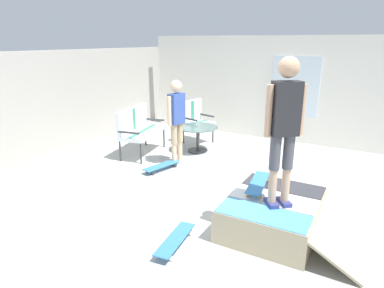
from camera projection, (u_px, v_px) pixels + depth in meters
name	position (u px, v px, depth m)	size (l,w,h in m)	color
ground_plane	(206.00, 198.00, 5.43)	(12.00, 12.00, 0.10)	#B2B2AD
back_wall_cinderblock	(37.00, 105.00, 7.00)	(9.00, 0.20, 2.19)	#ADA89E
house_facade	(260.00, 88.00, 8.42)	(0.23, 6.00, 2.50)	white
skate_ramp	(275.00, 214.00, 4.39)	(1.41, 1.71, 0.44)	tan
patio_bench	(138.00, 126.00, 7.25)	(1.33, 0.78, 1.02)	#38383D
patio_chair_near_house	(195.00, 117.00, 8.08)	(0.74, 0.69, 1.02)	#38383D
patio_table	(198.00, 134.00, 7.44)	(0.90, 0.90, 0.57)	#38383D
person_watching	(177.00, 117.00, 6.51)	(0.47, 0.29, 1.68)	silver
person_skater	(284.00, 122.00, 3.86)	(0.36, 0.38, 1.79)	navy
skateboard_by_bench	(162.00, 166.00, 6.45)	(0.82, 0.39, 0.10)	#3372B2
skateboard_spare	(175.00, 240.00, 4.07)	(0.82, 0.30, 0.10)	#3372B2
skateboard_on_ramp	(258.00, 183.00, 4.59)	(0.82, 0.32, 0.10)	#3372B2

